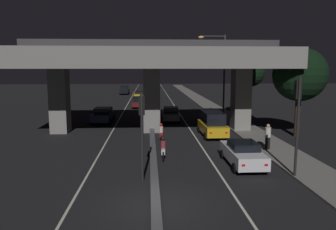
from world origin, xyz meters
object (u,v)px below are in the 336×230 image
at_px(traffic_light_right_of_median, 298,110).
at_px(car_white_lead, 243,153).
at_px(traffic_light_left_of_median, 142,121).
at_px(car_taxi_yellow_third_oncoming, 139,95).
at_px(car_dark_blue_lead_oncoming, 103,115).
at_px(car_dark_red_second_oncoming, 139,102).
at_px(car_black_fourth_oncoming, 124,90).
at_px(car_grey_third, 171,114).
at_px(motorcycle_red_filtering_mid, 161,133).
at_px(car_taxi_yellow_second, 212,124).
at_px(motorcycle_white_filtering_near, 163,149).
at_px(pedestrian_on_sidewalk, 268,137).
at_px(street_lamp, 221,72).

xyz_separation_m(traffic_light_right_of_median, car_white_lead, (-2.10, 2.25, -2.86)).
xyz_separation_m(traffic_light_left_of_median, car_taxi_yellow_third_oncoming, (-1.39, 43.95, -2.38)).
relative_size(car_dark_blue_lead_oncoming, car_taxi_yellow_third_oncoming, 1.01).
distance_m(car_dark_red_second_oncoming, car_black_fourth_oncoming, 23.47).
bearing_deg(car_grey_third, motorcycle_red_filtering_mid, 173.91).
height_order(car_taxi_yellow_second, car_taxi_yellow_third_oncoming, car_taxi_yellow_second).
xyz_separation_m(traffic_light_right_of_median, motorcycle_red_filtering_mid, (-6.65, 9.21, -3.01)).
bearing_deg(motorcycle_white_filtering_near, car_taxi_yellow_second, -31.32).
height_order(car_white_lead, pedestrian_on_sidewalk, pedestrian_on_sidewalk).
height_order(car_taxi_yellow_second, car_black_fourth_oncoming, car_taxi_yellow_second).
bearing_deg(motorcycle_red_filtering_mid, pedestrian_on_sidewalk, -114.46).
distance_m(car_taxi_yellow_second, car_grey_third, 8.56).
height_order(street_lamp, motorcycle_red_filtering_mid, street_lamp).
distance_m(street_lamp, car_dark_red_second_oncoming, 16.69).
bearing_deg(traffic_light_left_of_median, car_dark_red_second_oncoming, 92.09).
bearing_deg(street_lamp, motorcycle_white_filtering_near, -116.22).
xyz_separation_m(traffic_light_right_of_median, car_black_fourth_oncoming, (-12.77, 53.71, -2.66)).
relative_size(motorcycle_white_filtering_near, pedestrian_on_sidewalk, 1.12).
relative_size(street_lamp, car_taxi_yellow_third_oncoming, 2.07).
xyz_separation_m(car_white_lead, car_grey_third, (-3.16, 16.35, 0.03)).
height_order(car_grey_third, motorcycle_white_filtering_near, car_grey_third).
height_order(car_taxi_yellow_third_oncoming, pedestrian_on_sidewalk, pedestrian_on_sidewalk).
height_order(traffic_light_left_of_median, street_lamp, street_lamp).
height_order(car_white_lead, car_taxi_yellow_second, car_taxi_yellow_second).
height_order(traffic_light_right_of_median, car_dark_red_second_oncoming, traffic_light_right_of_median).
height_order(traffic_light_left_of_median, car_taxi_yellow_third_oncoming, traffic_light_left_of_median).
xyz_separation_m(street_lamp, motorcycle_red_filtering_mid, (-6.38, -7.86, -4.70)).
height_order(car_dark_red_second_oncoming, pedestrian_on_sidewalk, pedestrian_on_sidewalk).
bearing_deg(motorcycle_red_filtering_mid, street_lamp, -36.76).
relative_size(car_dark_blue_lead_oncoming, pedestrian_on_sidewalk, 2.51).
relative_size(traffic_light_right_of_median, motorcycle_white_filtering_near, 2.70).
distance_m(car_grey_third, pedestrian_on_sidewalk, 14.31).
distance_m(car_dark_blue_lead_oncoming, motorcycle_white_filtering_near, 15.09).
bearing_deg(car_dark_red_second_oncoming, motorcycle_white_filtering_near, 6.06).
height_order(street_lamp, car_black_fourth_oncoming, street_lamp).
bearing_deg(car_taxi_yellow_second, motorcycle_red_filtering_mid, 106.47).
bearing_deg(car_taxi_yellow_third_oncoming, car_white_lead, 10.40).
distance_m(traffic_light_left_of_median, car_taxi_yellow_third_oncoming, 44.04).
distance_m(car_grey_third, motorcycle_red_filtering_mid, 9.49).
xyz_separation_m(street_lamp, motorcycle_white_filtering_near, (-6.44, -13.08, -4.69)).
height_order(traffic_light_left_of_median, pedestrian_on_sidewalk, traffic_light_left_of_median).
height_order(street_lamp, car_dark_red_second_oncoming, street_lamp).
distance_m(car_dark_red_second_oncoming, motorcycle_red_filtering_mid, 21.46).
bearing_deg(car_black_fourth_oncoming, motorcycle_red_filtering_mid, 8.82).
bearing_deg(traffic_light_right_of_median, motorcycle_red_filtering_mid, 125.85).
bearing_deg(car_black_fourth_oncoming, car_dark_blue_lead_oncoming, 1.59).
relative_size(car_dark_blue_lead_oncoming, motorcycle_red_filtering_mid, 2.48).
relative_size(car_black_fourth_oncoming, pedestrian_on_sidewalk, 2.65).
xyz_separation_m(car_dark_red_second_oncoming, car_taxi_yellow_third_oncoming, (-0.28, 13.43, -0.08)).
bearing_deg(car_dark_blue_lead_oncoming, car_white_lead, 35.62).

